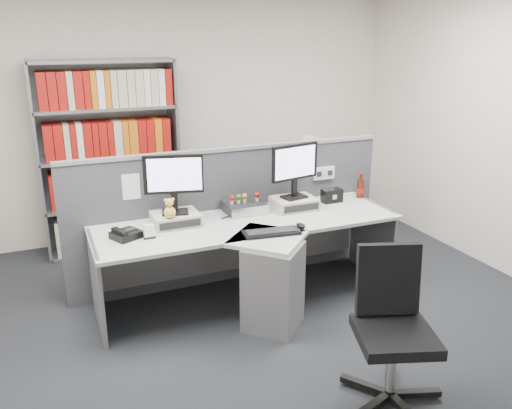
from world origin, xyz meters
name	(u,v)px	position (x,y,z in m)	size (l,w,h in m)	color
ground	(289,345)	(0.00, 0.00, 0.00)	(5.50, 5.50, 0.00)	#282B30
room_shell	(295,106)	(0.00, 0.00, 1.79)	(5.04, 5.54, 2.72)	silver
partition	(231,214)	(0.00, 1.25, 0.65)	(3.00, 0.08, 1.27)	#44464D
desk	(259,260)	(0.00, 0.60, 0.46)	(2.60, 1.20, 0.72)	beige
monitor_riser_left	(176,219)	(-0.59, 0.98, 0.77)	(0.38, 0.31, 0.10)	beige
monitor_riser_right	(294,203)	(0.51, 0.98, 0.77)	(0.38, 0.31, 0.10)	beige
monitor_left	(174,179)	(-0.59, 0.98, 1.11)	(0.48, 0.20, 0.49)	black
monitor_right	(295,166)	(0.51, 0.98, 1.11)	(0.48, 0.19, 0.49)	black
desktop_pc	(244,207)	(0.06, 1.06, 0.77)	(0.34, 0.31, 0.09)	black
figurines	(243,197)	(0.04, 1.05, 0.86)	(0.29, 0.05, 0.09)	beige
keyboard	(272,232)	(0.06, 0.47, 0.73)	(0.47, 0.22, 0.03)	black
mouse	(301,226)	(0.34, 0.50, 0.74)	(0.07, 0.11, 0.04)	black
desk_phone	(126,234)	(-1.03, 0.82, 0.75)	(0.26, 0.25, 0.09)	black
desk_calendar	(149,232)	(-0.86, 0.76, 0.77)	(0.09, 0.07, 0.11)	black
plush_toy	(170,210)	(-0.66, 0.88, 0.89)	(0.10, 0.10, 0.17)	gold
speaker	(332,196)	(0.93, 1.01, 0.78)	(0.19, 0.11, 0.13)	black
cola_bottle	(360,188)	(1.25, 1.03, 0.81)	(0.08, 0.08, 0.25)	#3F190A
shelving_unit	(110,161)	(-0.90, 2.44, 0.98)	(1.41, 0.40, 2.00)	gray
filing_cabinet	(307,206)	(1.20, 1.99, 0.35)	(0.45, 0.61, 0.70)	gray
desk_fan	(309,151)	(1.20, 1.99, 0.99)	(0.28, 0.17, 0.47)	white
office_chair	(392,322)	(0.34, -0.74, 0.52)	(0.65, 0.65, 0.97)	silver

